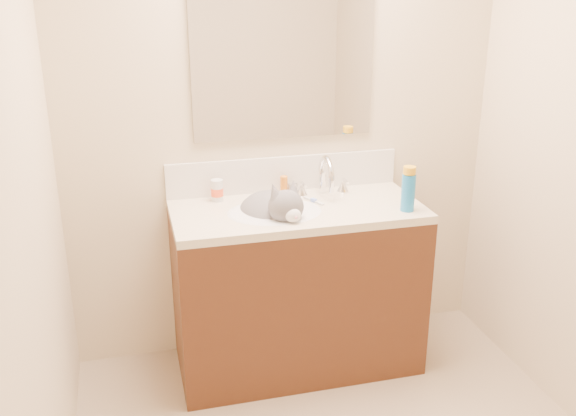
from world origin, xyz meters
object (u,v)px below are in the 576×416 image
faucet (325,179)px  vanity_cabinet (297,291)px  basin (275,226)px  pill_bottle (217,190)px  silver_jar (293,189)px  cat (274,214)px  spray_can (408,193)px  amber_bottle (284,185)px

faucet → vanity_cabinet: bearing=-142.7°
basin → pill_bottle: bearing=136.8°
vanity_cabinet → faucet: 0.58m
basin → silver_jar: 0.29m
cat → silver_jar: (0.14, 0.19, 0.05)m
pill_bottle → silver_jar: pill_bottle is taller
cat → silver_jar: size_ratio=8.55×
spray_can → amber_bottle: bearing=143.1°
amber_bottle → spray_can: (0.50, -0.38, 0.04)m
faucet → silver_jar: 0.17m
vanity_cabinet → spray_can: 0.75m
faucet → amber_bottle: (-0.19, 0.07, -0.04)m
cat → faucet: bearing=11.0°
basin → silver_jar: bearing=56.5°
vanity_cabinet → pill_bottle: size_ratio=11.25×
cat → amber_bottle: size_ratio=4.97×
faucet → cat: (-0.30, -0.14, -0.11)m
basin → pill_bottle: pill_bottle is taller
vanity_cabinet → spray_can: (0.49, -0.17, 0.54)m
amber_bottle → pill_bottle: bearing=-177.1°
basin → cat: bearing=82.9°
silver_jar → spray_can: spray_can is taller
cat → amber_bottle: cat is taller
vanity_cabinet → cat: 0.44m
silver_jar → amber_bottle: (-0.04, 0.02, 0.02)m
pill_bottle → silver_jar: (0.38, 0.00, -0.03)m
faucet → cat: bearing=-155.4°
pill_bottle → silver_jar: 0.39m
cat → silver_jar: bearing=39.6°
spray_can → vanity_cabinet: bearing=160.9°
basin → amber_bottle: 0.29m
spray_can → silver_jar: bearing=141.8°
basin → spray_can: bearing=-12.9°
vanity_cabinet → cat: bearing=179.4°
faucet → cat: 0.34m
basin → cat: (0.00, 0.03, 0.05)m
basin → pill_bottle: (-0.24, 0.22, 0.12)m
basin → faucet: faucet is taller
silver_jar → faucet: bearing=-20.4°
faucet → basin: bearing=-150.9°
spray_can → basin: bearing=167.1°
vanity_cabinet → silver_jar: (0.03, 0.19, 0.48)m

